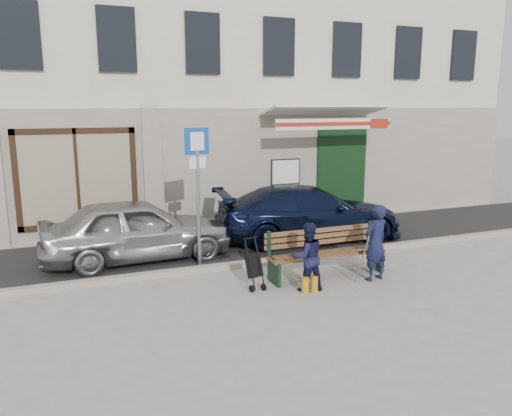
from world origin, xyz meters
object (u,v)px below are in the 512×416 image
parking_sign (198,174)px  woman (307,257)px  bench (325,254)px  man (376,243)px  stroller (254,267)px  car_silver (137,229)px  car_navy (309,213)px

parking_sign → woman: bearing=-67.5°
bench → man: 0.99m
stroller → bench: bearing=-14.9°
man → woman: 1.45m
parking_sign → bench: parking_sign is taller
car_silver → bench: 4.02m
parking_sign → man: parking_sign is taller
car_navy → man: (-0.20, -3.11, 0.06)m
parking_sign → stroller: parking_sign is taller
car_navy → stroller: 3.68m
woman → bench: bearing=-139.5°
parking_sign → woman: (1.44, -2.02, -1.30)m
car_silver → man: bearing=-128.9°
car_silver → woman: car_silver is taller
car_silver → parking_sign: (1.11, -0.93, 1.24)m
stroller → parking_sign: bearing=91.6°
car_silver → stroller: 3.05m
car_navy → bench: size_ratio=1.92×
car_silver → parking_sign: 1.91m
car_navy → woman: size_ratio=3.70×
car_navy → man: man is taller
car_navy → bench: car_navy is taller
bench → man: bearing=-33.0°
car_navy → man: 3.11m
parking_sign → stroller: (0.59, -1.59, -1.51)m
bench → stroller: (-1.50, -0.10, -0.05)m
car_navy → man: size_ratio=3.15×
man → woman: (-1.45, -0.02, -0.11)m
car_silver → car_navy: size_ratio=0.86×
man → bench: bearing=-46.4°
woman → man: bearing=-178.0°
car_navy → woman: (-1.65, -3.12, -0.05)m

